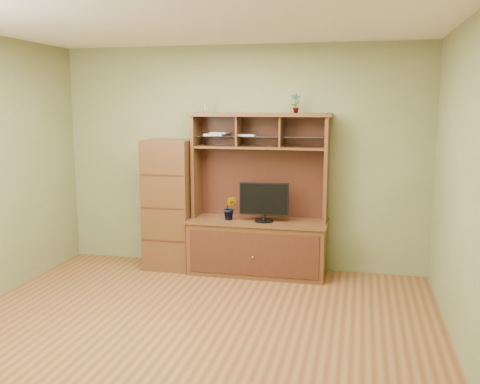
% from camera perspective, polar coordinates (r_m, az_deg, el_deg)
% --- Properties ---
extents(room, '(4.54, 4.04, 2.74)m').
position_cam_1_polar(room, '(4.63, -5.37, 1.23)').
color(room, brown).
rests_on(room, ground).
extents(media_hutch, '(1.66, 0.61, 1.90)m').
position_cam_1_polar(media_hutch, '(6.36, 1.94, -4.09)').
color(media_hutch, '#412312').
rests_on(media_hutch, room).
extents(monitor, '(0.57, 0.22, 0.45)m').
position_cam_1_polar(monitor, '(6.19, 2.57, -0.99)').
color(monitor, black).
rests_on(monitor, media_hutch).
extents(orchid_plant, '(0.16, 0.13, 0.28)m').
position_cam_1_polar(orchid_plant, '(6.29, -1.08, -1.72)').
color(orchid_plant, '#365A1E').
rests_on(orchid_plant, media_hutch).
extents(top_plant, '(0.13, 0.10, 0.23)m').
position_cam_1_polar(top_plant, '(6.20, 5.94, 9.42)').
color(top_plant, '#296924').
rests_on(top_plant, media_hutch).
extents(reed_diffuser, '(0.06, 0.06, 0.28)m').
position_cam_1_polar(reed_diffuser, '(6.42, -3.73, 9.40)').
color(reed_diffuser, silver).
rests_on(reed_diffuser, media_hutch).
extents(magazines, '(0.62, 0.18, 0.04)m').
position_cam_1_polar(magazines, '(6.36, -1.48, 6.18)').
color(magazines, '#A4A4A8').
rests_on(magazines, media_hutch).
extents(side_cabinet, '(0.56, 0.51, 1.58)m').
position_cam_1_polar(side_cabinet, '(6.60, -7.47, -1.31)').
color(side_cabinet, '#412312').
rests_on(side_cabinet, room).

